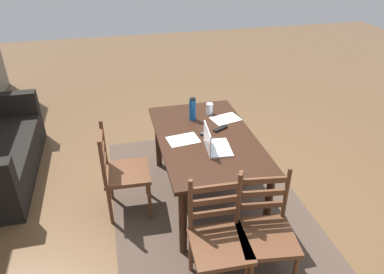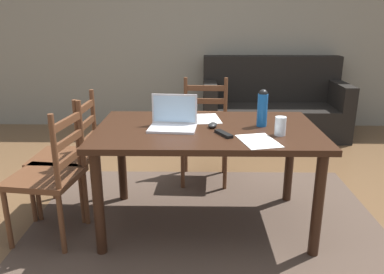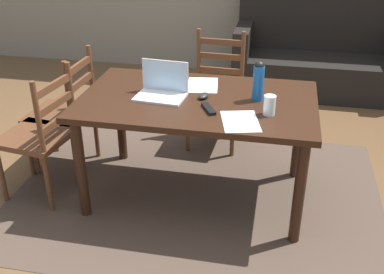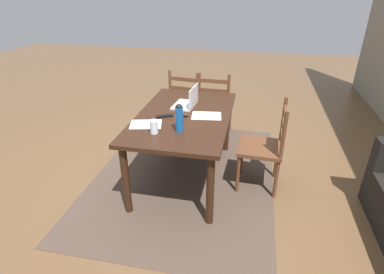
{
  "view_description": "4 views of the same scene",
  "coord_description": "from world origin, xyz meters",
  "views": [
    {
      "loc": [
        -2.91,
        0.84,
        2.53
      ],
      "look_at": [
        0.12,
        0.12,
        0.69
      ],
      "focal_mm": 33.35,
      "sensor_mm": 36.0,
      "label": 1
    },
    {
      "loc": [
        -0.07,
        -2.57,
        1.5
      ],
      "look_at": [
        -0.11,
        0.08,
        0.66
      ],
      "focal_mm": 35.7,
      "sensor_mm": 36.0,
      "label": 2
    },
    {
      "loc": [
        0.52,
        -2.77,
        1.94
      ],
      "look_at": [
        -0.03,
        -0.03,
        0.47
      ],
      "focal_mm": 43.36,
      "sensor_mm": 36.0,
      "label": 3
    },
    {
      "loc": [
        2.86,
        0.68,
        1.99
      ],
      "look_at": [
        0.1,
        0.11,
        0.55
      ],
      "focal_mm": 28.91,
      "sensor_mm": 36.0,
      "label": 4
    }
  ],
  "objects": [
    {
      "name": "ground_plane",
      "position": [
        0.0,
        0.0,
        0.0
      ],
      "size": [
        14.0,
        14.0,
        0.0
      ],
      "primitive_type": "plane",
      "color": "brown"
    },
    {
      "name": "tv_remote",
      "position": [
        0.1,
        -0.18,
        0.76
      ],
      "size": [
        0.12,
        0.17,
        0.02
      ],
      "primitive_type": "cube",
      "rotation": [
        0.0,
        0.0,
        0.48
      ],
      "color": "black",
      "rests_on": "dining_table"
    },
    {
      "name": "paper_stack_right",
      "position": [
        -0.01,
        0.23,
        0.75
      ],
      "size": [
        0.25,
        0.32,
        0.0
      ],
      "primitive_type": "cube",
      "rotation": [
        0.0,
        0.0,
        0.13
      ],
      "color": "white",
      "rests_on": "dining_table"
    },
    {
      "name": "paper_stack_left",
      "position": [
        0.31,
        -0.3,
        0.75
      ],
      "size": [
        0.27,
        0.34,
        0.0
      ],
      "primitive_type": "cube",
      "rotation": [
        0.0,
        0.0,
        0.24
      ],
      "color": "white",
      "rests_on": "dining_table"
    },
    {
      "name": "chair_left_far",
      "position": [
        -1.07,
        0.19,
        0.46
      ],
      "size": [
        0.46,
        0.46,
        0.95
      ],
      "color": "#56331E",
      "rests_on": "ground"
    },
    {
      "name": "couch",
      "position": [
        0.91,
        2.31,
        0.36
      ],
      "size": [
        1.8,
        0.8,
        1.0
      ],
      "color": "black",
      "rests_on": "ground"
    },
    {
      "name": "chair_left_near",
      "position": [
        -1.07,
        -0.19,
        0.46
      ],
      "size": [
        0.49,
        0.49,
        0.95
      ],
      "color": "#56331E",
      "rests_on": "ground"
    },
    {
      "name": "laptop",
      "position": [
        -0.24,
        -0.0,
        0.81
      ],
      "size": [
        0.34,
        0.25,
        0.23
      ],
      "color": "silver",
      "rests_on": "dining_table"
    },
    {
      "name": "drinking_glass",
      "position": [
        0.47,
        -0.17,
        0.81
      ],
      "size": [
        0.07,
        0.07,
        0.12
      ],
      "primitive_type": "cylinder",
      "color": "silver",
      "rests_on": "dining_table"
    },
    {
      "name": "area_rug",
      "position": [
        0.0,
        0.0,
        0.0
      ],
      "size": [
        2.62,
        1.96,
        0.01
      ],
      "primitive_type": "cube",
      "color": "#47382D",
      "rests_on": "ground"
    },
    {
      "name": "water_bottle",
      "position": [
        0.39,
        0.05,
        0.89
      ],
      "size": [
        0.07,
        0.07,
        0.26
      ],
      "color": "#145199",
      "rests_on": "dining_table"
    },
    {
      "name": "chair_far_head",
      "position": [
        0.0,
        0.84,
        0.46
      ],
      "size": [
        0.46,
        0.46,
        0.95
      ],
      "color": "#56331E",
      "rests_on": "ground"
    },
    {
      "name": "dining_table",
      "position": [
        0.0,
        0.0,
        0.66
      ],
      "size": [
        1.55,
        0.94,
        0.75
      ],
      "color": "black",
      "rests_on": "ground"
    },
    {
      "name": "computer_mouse",
      "position": [
        0.04,
        0.01,
        0.77
      ],
      "size": [
        0.08,
        0.11,
        0.03
      ],
      "primitive_type": "ellipsoid",
      "rotation": [
        0.0,
        0.0,
        -0.24
      ],
      "color": "black",
      "rests_on": "dining_table"
    }
  ]
}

